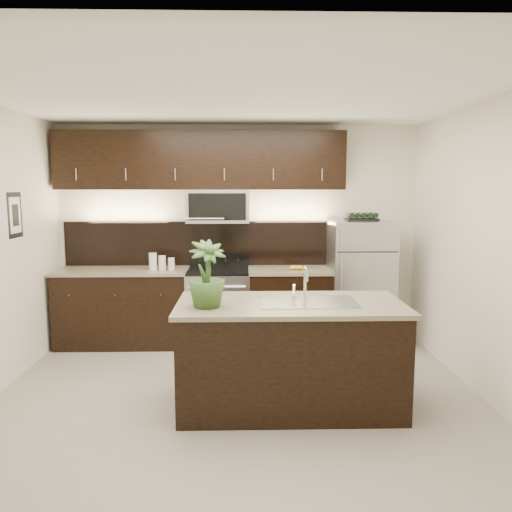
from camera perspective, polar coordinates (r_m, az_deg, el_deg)
The scene contains 12 objects.
ground at distance 4.74m, azimuth -2.15°, elevation -16.14°, with size 4.50×4.50×0.00m, color gray.
room_walls at distance 4.30m, azimuth -3.75°, elevation 4.75°, with size 4.52×4.02×2.71m.
counter_run at distance 6.22m, azimuth -6.19°, elevation -5.76°, with size 3.51×0.65×0.94m.
upper_fixtures at distance 6.19m, azimuth -6.06°, elevation 9.76°, with size 3.49×0.40×1.66m.
island at distance 4.47m, azimuth 3.90°, elevation -11.16°, with size 1.96×0.96×0.94m.
sink_faucet at distance 4.36m, azimuth 5.91°, elevation -5.05°, with size 0.84×0.50×0.28m.
refrigerator at distance 6.24m, azimuth 11.79°, elevation -3.06°, with size 0.74×0.67×1.53m, color #B2B2B7.
wine_rack at distance 6.14m, azimuth 12.00°, elevation 4.37°, with size 0.38×0.23×0.09m.
plant at distance 4.13m, azimuth -5.64°, elevation -2.07°, with size 0.31×0.31×0.55m, color #305120.
canisters at distance 6.12m, azimuth -10.92°, elevation -0.72°, with size 0.31×0.10×0.21m.
french_press at distance 6.13m, azimuth 9.00°, elevation -0.45°, with size 0.11×0.11×0.30m.
bananas at distance 6.05m, azimuth 4.22°, elevation -1.31°, with size 0.18×0.14×0.06m, color gold.
Camera 1 is at (0.07, -4.33, 1.92)m, focal length 35.00 mm.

